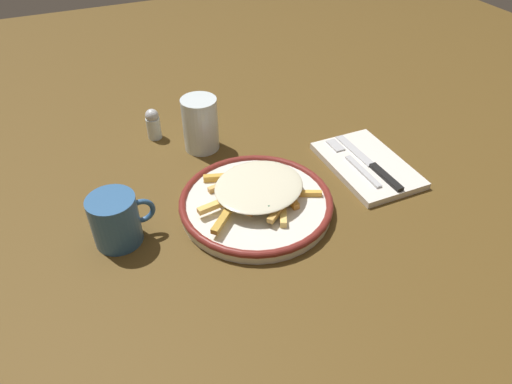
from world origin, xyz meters
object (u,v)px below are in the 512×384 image
at_px(salt_shaker, 153,124).
at_px(coffee_mug, 116,220).
at_px(knife, 373,166).
at_px(napkin, 367,165).
at_px(plate, 256,203).
at_px(water_glass, 200,124).
at_px(fork, 352,161).
at_px(fries_heap, 258,189).

bearing_deg(salt_shaker, coffee_mug, -114.56).
bearing_deg(salt_shaker, knife, -39.93).
bearing_deg(coffee_mug, napkin, 0.47).
bearing_deg(plate, water_glass, 96.07).
xyz_separation_m(fork, salt_shaker, (-0.34, 0.28, 0.02)).
bearing_deg(plate, fries_heap, 47.88).
distance_m(plate, water_glass, 0.24).
relative_size(knife, water_glass, 1.82).
bearing_deg(coffee_mug, salt_shaker, 65.44).
distance_m(plate, fries_heap, 0.03).
distance_m(knife, coffee_mug, 0.50).
bearing_deg(plate, knife, 1.28).
distance_m(napkin, coffee_mug, 0.50).
distance_m(plate, salt_shaker, 0.33).
bearing_deg(fork, fries_heap, -172.39).
height_order(water_glass, coffee_mug, water_glass).
bearing_deg(salt_shaker, fries_heap, -69.42).
distance_m(napkin, fork, 0.03).
bearing_deg(coffee_mug, fries_heap, -3.12).
height_order(plate, fries_heap, fries_heap).
bearing_deg(napkin, water_glass, 143.67).
xyz_separation_m(fork, coffee_mug, (-0.47, -0.02, 0.03)).
relative_size(plate, salt_shaker, 3.98).
distance_m(water_glass, salt_shaker, 0.12).
bearing_deg(fries_heap, knife, -0.29).
xyz_separation_m(fries_heap, coffee_mug, (-0.25, 0.01, 0.01)).
relative_size(plate, fork, 1.59).
relative_size(coffee_mug, salt_shaker, 1.53).
xyz_separation_m(knife, coffee_mug, (-0.50, 0.01, 0.03)).
relative_size(knife, coffee_mug, 1.96).
height_order(fries_heap, fork, fries_heap).
relative_size(plate, napkin, 1.28).
relative_size(fries_heap, knife, 1.08).
height_order(knife, coffee_mug, coffee_mug).
bearing_deg(fries_heap, fork, 7.61).
xyz_separation_m(fries_heap, salt_shaker, (-0.11, 0.31, -0.00)).
xyz_separation_m(fries_heap, knife, (0.25, -0.00, -0.02)).
bearing_deg(fries_heap, coffee_mug, 176.88).
height_order(coffee_mug, salt_shaker, coffee_mug).
height_order(knife, salt_shaker, salt_shaker).
distance_m(fries_heap, napkin, 0.25).
bearing_deg(plate, napkin, 5.47).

